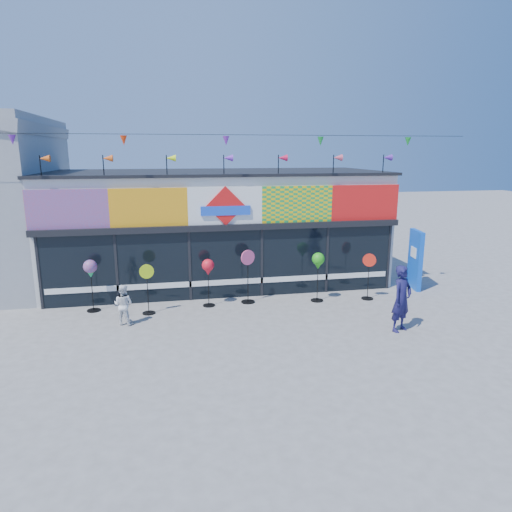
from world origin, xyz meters
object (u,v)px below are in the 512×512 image
object	(u,v)px
spinner_1	(148,288)
child	(123,305)
spinner_0	(90,270)
spinner_2	(208,269)
spinner_4	(318,262)
spinner_3	(248,275)
blue_sign	(415,259)
adult_man	(402,299)
spinner_5	(369,275)

from	to	relation	value
spinner_1	child	bearing A→B (deg)	-130.54
spinner_0	spinner_2	bearing A→B (deg)	-3.27
spinner_1	spinner_2	world-z (taller)	spinner_1
spinner_4	spinner_3	bearing A→B (deg)	172.78
blue_sign	adult_man	bearing A→B (deg)	-114.77
blue_sign	child	bearing A→B (deg)	-160.88
blue_sign	spinner_2	xyz separation A→B (m)	(-7.43, -0.57, 0.17)
adult_man	child	distance (m)	7.73
spinner_1	spinner_2	xyz separation A→B (m)	(1.86, 0.36, 0.41)
spinner_2	spinner_4	xyz separation A→B (m)	(3.54, -0.19, 0.08)
spinner_2	blue_sign	bearing A→B (deg)	4.37
spinner_3	spinner_4	world-z (taller)	spinner_3
spinner_0	spinner_5	size ratio (longest dim) A/B	1.05
spinner_4	adult_man	distance (m)	3.22
child	spinner_1	bearing A→B (deg)	-107.63
spinner_5	child	xyz separation A→B (m)	(-7.77, -0.81, -0.24)
blue_sign	child	distance (m)	10.09
spinner_0	spinner_2	size ratio (longest dim) A/B	1.06
spinner_0	blue_sign	bearing A→B (deg)	1.91
blue_sign	spinner_0	distance (m)	10.98
spinner_1	spinner_5	xyz separation A→B (m)	(7.12, 0.05, 0.01)
spinner_2	spinner_3	distance (m)	1.32
spinner_2	spinner_3	bearing A→B (deg)	4.43
spinner_0	spinner_3	xyz separation A→B (m)	(4.82, -0.10, -0.37)
spinner_3	spinner_4	bearing A→B (deg)	-7.22
spinner_4	spinner_2	bearing A→B (deg)	176.98
spinner_3	adult_man	distance (m)	4.85
spinner_3	spinner_5	distance (m)	4.00
spinner_2	spinner_5	world-z (taller)	spinner_5
blue_sign	spinner_4	size ratio (longest dim) A/B	1.29
spinner_4	spinner_5	size ratio (longest dim) A/B	1.05
spinner_5	adult_man	distance (m)	2.76
spinner_5	adult_man	size ratio (longest dim) A/B	0.84
spinner_1	adult_man	size ratio (longest dim) A/B	0.84
blue_sign	spinner_2	distance (m)	7.45
spinner_1	spinner_0	bearing A→B (deg)	161.47
spinner_0	child	world-z (taller)	spinner_0
spinner_0	spinner_3	distance (m)	4.84
blue_sign	spinner_5	bearing A→B (deg)	-148.42
spinner_1	spinner_4	size ratio (longest dim) A/B	0.94
blue_sign	spinner_4	bearing A→B (deg)	-159.54
child	adult_man	bearing A→B (deg)	-171.62
spinner_2	spinner_3	world-z (taller)	spinner_3
spinner_2	adult_man	distance (m)	5.84
spinner_0	spinner_4	xyz separation A→B (m)	(7.08, -0.39, 0.00)
spinner_4	child	world-z (taller)	spinner_4
spinner_5	child	size ratio (longest dim) A/B	1.33
spinner_0	adult_man	size ratio (longest dim) A/B	0.88
spinner_0	child	size ratio (longest dim) A/B	1.39
child	spinner_2	bearing A→B (deg)	-133.01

